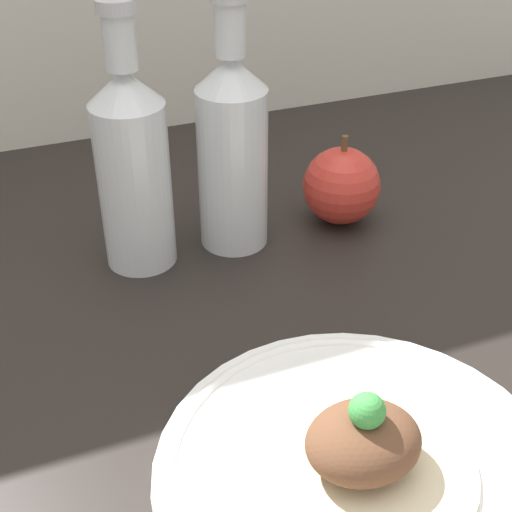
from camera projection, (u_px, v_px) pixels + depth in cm
name	position (u px, v px, depth cm)	size (l,w,h in cm)	color
ground_plane	(199.00, 395.00, 61.13)	(180.00, 110.00, 4.00)	black
plate	(360.00, 473.00, 50.54)	(29.41, 29.41, 1.96)	white
plated_food	(363.00, 447.00, 49.06)	(16.36, 16.36, 6.87)	beige
cider_bottle_left	(129.00, 166.00, 68.99)	(7.25, 7.25, 26.62)	silver
cider_bottle_right	(232.00, 149.00, 72.21)	(7.25, 7.25, 26.62)	silver
apple	(341.00, 186.00, 79.45)	(8.69, 8.69, 10.35)	red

